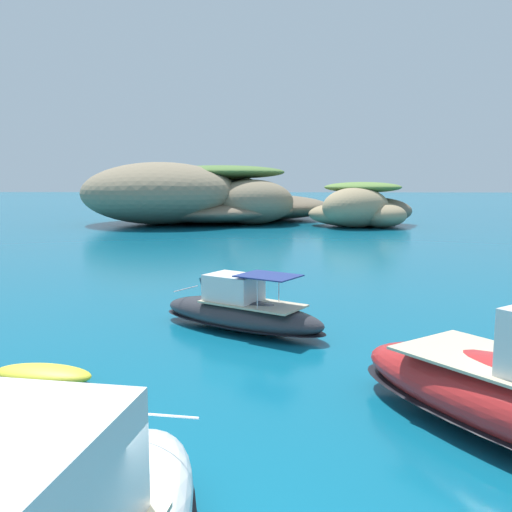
{
  "coord_description": "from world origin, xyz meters",
  "views": [
    {
      "loc": [
        1.98,
        -6.31,
        5.09
      ],
      "look_at": [
        1.04,
        19.86,
        1.44
      ],
      "focal_mm": 39.22,
      "sensor_mm": 36.0,
      "label": 1
    }
  ],
  "objects_px": {
    "islet_large": "(205,199)",
    "motorboat_charcoal": "(241,312)",
    "islet_small": "(362,209)",
    "dinghy_tender": "(42,374)"
  },
  "relations": [
    {
      "from": "islet_large",
      "to": "motorboat_charcoal",
      "type": "height_order",
      "value": "islet_large"
    },
    {
      "from": "islet_small",
      "to": "motorboat_charcoal",
      "type": "bearing_deg",
      "value": -103.93
    },
    {
      "from": "motorboat_charcoal",
      "to": "dinghy_tender",
      "type": "relative_size",
      "value": 2.23
    },
    {
      "from": "islet_large",
      "to": "dinghy_tender",
      "type": "xyz_separation_m",
      "value": [
        2.56,
        -52.46,
        -2.4
      ]
    },
    {
      "from": "islet_large",
      "to": "motorboat_charcoal",
      "type": "xyz_separation_m",
      "value": [
        7.23,
        -47.37,
        -1.99
      ]
    },
    {
      "from": "islet_small",
      "to": "motorboat_charcoal",
      "type": "height_order",
      "value": "islet_small"
    },
    {
      "from": "islet_large",
      "to": "islet_small",
      "type": "height_order",
      "value": "islet_large"
    },
    {
      "from": "islet_large",
      "to": "motorboat_charcoal",
      "type": "distance_m",
      "value": 47.96
    },
    {
      "from": "islet_large",
      "to": "islet_small",
      "type": "xyz_separation_m",
      "value": [
        17.66,
        -5.33,
        -0.75
      ]
    },
    {
      "from": "islet_large",
      "to": "dinghy_tender",
      "type": "distance_m",
      "value": 52.58
    }
  ]
}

